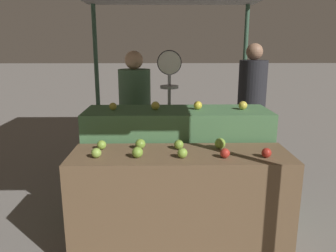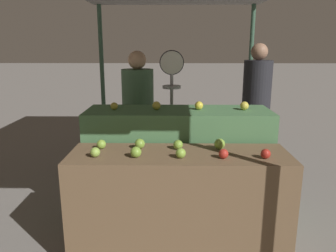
{
  "view_description": "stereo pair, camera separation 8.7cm",
  "coord_description": "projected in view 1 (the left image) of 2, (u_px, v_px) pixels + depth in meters",
  "views": [
    {
      "loc": [
        -0.15,
        -2.48,
        1.72
      ],
      "look_at": [
        -0.1,
        0.3,
        1.03
      ],
      "focal_mm": 35.0,
      "sensor_mm": 36.0,
      "label": 1
    },
    {
      "loc": [
        -0.06,
        -2.48,
        1.72
      ],
      "look_at": [
        -0.1,
        0.3,
        1.03
      ],
      "focal_mm": 35.0,
      "sensor_mm": 36.0,
      "label": 2
    }
  ],
  "objects": [
    {
      "name": "apple_back_3",
      "position": [
        243.0,
        105.0,
        3.13
      ],
      "size": [
        0.08,
        0.08,
        0.08
      ],
      "primitive_type": "sphere",
      "color": "gold",
      "rests_on": "display_counter_back"
    },
    {
      "name": "apple_front_8",
      "position": [
        220.0,
        143.0,
        2.72
      ],
      "size": [
        0.09,
        0.09,
        0.09
      ],
      "primitive_type": "sphere",
      "color": "#84AD3D",
      "rests_on": "display_counter_front"
    },
    {
      "name": "apple_front_2",
      "position": [
        182.0,
        153.0,
        2.49
      ],
      "size": [
        0.08,
        0.08,
        0.08
      ],
      "primitive_type": "sphere",
      "color": "#84AD3D",
      "rests_on": "display_counter_front"
    },
    {
      "name": "apple_front_5",
      "position": [
        102.0,
        145.0,
        2.7
      ],
      "size": [
        0.08,
        0.08,
        0.08
      ],
      "primitive_type": "sphere",
      "color": "#84AD3D",
      "rests_on": "display_counter_front"
    },
    {
      "name": "display_counter_back",
      "position": [
        177.0,
        164.0,
        3.27
      ],
      "size": [
        1.77,
        0.55,
        1.12
      ],
      "primitive_type": "cube",
      "color": "#4C7A4C",
      "rests_on": "ground_plane"
    },
    {
      "name": "apple_back_2",
      "position": [
        198.0,
        105.0,
        3.14
      ],
      "size": [
        0.08,
        0.08,
        0.08
      ],
      "primitive_type": "sphere",
      "color": "gold",
      "rests_on": "display_counter_back"
    },
    {
      "name": "apple_front_1",
      "position": [
        137.0,
        152.0,
        2.5
      ],
      "size": [
        0.09,
        0.09,
        0.09
      ],
      "primitive_type": "sphere",
      "color": "#7AA338",
      "rests_on": "display_counter_front"
    },
    {
      "name": "display_counter_front",
      "position": [
        180.0,
        203.0,
        2.72
      ],
      "size": [
        1.77,
        0.55,
        0.88
      ],
      "primitive_type": "cube",
      "color": "brown",
      "rests_on": "ground_plane"
    },
    {
      "name": "apple_front_0",
      "position": [
        96.0,
        153.0,
        2.5
      ],
      "size": [
        0.08,
        0.08,
        0.08
      ],
      "primitive_type": "sphere",
      "color": "#8EB247",
      "rests_on": "display_counter_front"
    },
    {
      "name": "apple_back_1",
      "position": [
        155.0,
        106.0,
        3.12
      ],
      "size": [
        0.08,
        0.08,
        0.08
      ],
      "primitive_type": "sphere",
      "color": "gold",
      "rests_on": "display_counter_back"
    },
    {
      "name": "produce_scale",
      "position": [
        169.0,
        93.0,
        3.62
      ],
      "size": [
        0.27,
        0.2,
        1.67
      ],
      "color": "#99999E",
      "rests_on": "ground_plane"
    },
    {
      "name": "apple_back_0",
      "position": [
        113.0,
        106.0,
        3.11
      ],
      "size": [
        0.07,
        0.07,
        0.07
      ],
      "primitive_type": "sphere",
      "color": "gold",
      "rests_on": "display_counter_back"
    },
    {
      "name": "ground_plane",
      "position": [
        180.0,
        250.0,
        2.83
      ],
      "size": [
        60.0,
        60.0,
        0.0
      ],
      "primitive_type": "plane",
      "color": "slate"
    },
    {
      "name": "person_customer_left",
      "position": [
        252.0,
        97.0,
        4.65
      ],
      "size": [
        0.5,
        0.5,
        1.75
      ],
      "rotation": [
        0.0,
        0.0,
        3.47
      ],
      "color": "#2D2D38",
      "rests_on": "ground_plane"
    },
    {
      "name": "apple_front_3",
      "position": [
        225.0,
        153.0,
        2.5
      ],
      "size": [
        0.08,
        0.08,
        0.08
      ],
      "primitive_type": "sphere",
      "color": "#B72D23",
      "rests_on": "display_counter_front"
    },
    {
      "name": "apple_front_4",
      "position": [
        266.0,
        153.0,
        2.51
      ],
      "size": [
        0.08,
        0.08,
        0.08
      ],
      "primitive_type": "sphere",
      "color": "#AD281E",
      "rests_on": "display_counter_front"
    },
    {
      "name": "person_vendor_at_scale",
      "position": [
        135.0,
        110.0,
        4.01
      ],
      "size": [
        0.39,
        0.39,
        1.66
      ],
      "rotation": [
        0.0,
        0.0,
        3.12
      ],
      "color": "#2D2D38",
      "rests_on": "ground_plane"
    },
    {
      "name": "apple_front_6",
      "position": [
        140.0,
        144.0,
        2.71
      ],
      "size": [
        0.09,
        0.09,
        0.09
      ],
      "primitive_type": "sphere",
      "color": "#7AA338",
      "rests_on": "display_counter_front"
    },
    {
      "name": "apple_front_7",
      "position": [
        179.0,
        145.0,
        2.7
      ],
      "size": [
        0.08,
        0.08,
        0.08
      ],
      "primitive_type": "sphere",
      "color": "#7AA338",
      "rests_on": "display_counter_front"
    }
  ]
}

